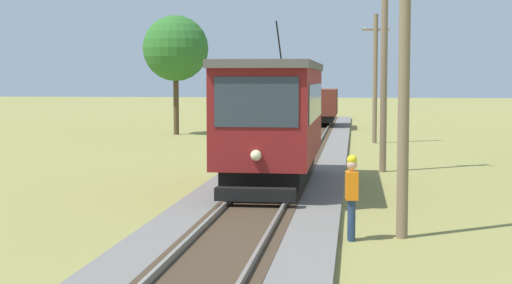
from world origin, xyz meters
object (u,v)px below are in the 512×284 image
at_px(utility_pole_far, 375,77).
at_px(track_worker, 352,193).
at_px(red_tram, 273,117).
at_px(tree_right_near, 176,49).
at_px(utility_pole_mid, 384,58).
at_px(freight_car, 319,105).
at_px(utility_pole_near_tram, 405,43).

distance_m(utility_pole_far, track_worker, 24.47).
height_order(red_tram, tree_right_near, tree_right_near).
bearing_deg(red_tram, utility_pole_mid, 56.21).
relative_size(freight_car, tree_right_near, 0.74).
bearing_deg(tree_right_near, red_tram, -69.68).
xyz_separation_m(utility_pole_mid, track_worker, (-1.06, -12.07, -3.07)).
xyz_separation_m(utility_pole_near_tram, utility_pole_mid, (0.00, 11.56, -0.02)).
distance_m(red_tram, utility_pole_far, 17.75).
bearing_deg(utility_pole_near_tram, tree_right_near, 112.12).
bearing_deg(track_worker, utility_pole_far, -98.19).
height_order(freight_car, tree_right_near, tree_right_near).
bearing_deg(utility_pole_near_tram, freight_car, 95.55).
relative_size(red_tram, utility_pole_near_tram, 1.07).
distance_m(utility_pole_mid, tree_right_near, 20.55).
height_order(utility_pole_near_tram, utility_pole_far, utility_pole_near_tram).
xyz_separation_m(red_tram, utility_pole_far, (3.42, 17.37, 1.22)).
xyz_separation_m(red_tram, track_worker, (2.36, -6.96, -1.21)).
height_order(utility_pole_near_tram, tree_right_near, utility_pole_near_tram).
xyz_separation_m(utility_pole_near_tram, utility_pole_far, (0.00, 23.82, -0.66)).
xyz_separation_m(freight_car, tree_right_near, (-8.16, -6.74, 3.54)).
distance_m(freight_car, utility_pole_mid, 24.06).
bearing_deg(tree_right_near, track_worker, -70.05).
bearing_deg(utility_pole_near_tram, red_tram, 117.93).
bearing_deg(freight_car, red_tram, -89.99).
relative_size(red_tram, utility_pole_far, 1.29).
distance_m(utility_pole_mid, track_worker, 12.50).
bearing_deg(tree_right_near, utility_pole_mid, -55.63).
bearing_deg(track_worker, utility_pole_near_tram, -160.02).
distance_m(utility_pole_far, tree_right_near, 12.61).
distance_m(freight_car, utility_pole_near_tram, 35.50).
bearing_deg(track_worker, utility_pole_mid, -100.70).
distance_m(utility_pole_mid, utility_pole_far, 12.28).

